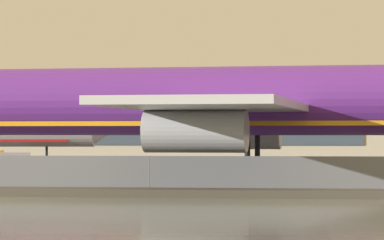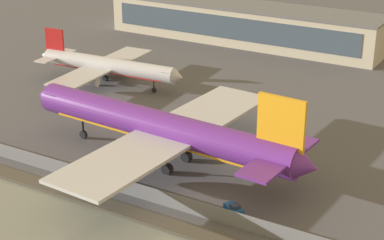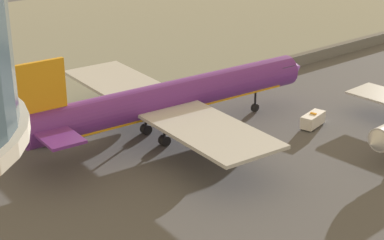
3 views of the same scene
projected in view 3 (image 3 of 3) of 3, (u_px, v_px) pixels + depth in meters
The scene contains 7 objects.
ground_plane at pixel (200, 138), 103.51m from camera, with size 500.00×500.00×0.00m, color #4C4C51.
waterfront_lagoon at pixel (12, 46), 154.62m from camera, with size 320.00×98.00×0.01m.
shoreline_seawall at pixel (129, 102), 118.18m from camera, with size 320.00×3.00×0.50m.
perimeter_fence at pixel (143, 103), 114.57m from camera, with size 280.00×0.10×2.45m.
cargo_jet_purple at pixel (168, 99), 102.05m from camera, with size 56.52×48.61×16.31m.
baggage_tug at pixel (43, 141), 100.30m from camera, with size 3.56×3.07×1.80m.
ops_van at pixel (313, 120), 107.14m from camera, with size 5.55×3.30×2.48m.
Camera 3 is at (60.70, 72.88, 41.57)m, focal length 60.00 mm.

